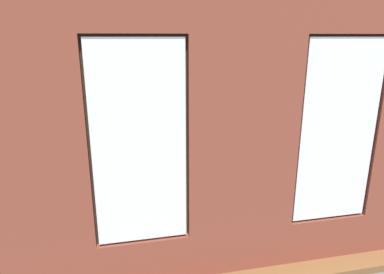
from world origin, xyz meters
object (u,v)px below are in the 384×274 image
(tv_flatscreen, at_px, (29,155))
(papasan_chair, at_px, (184,137))
(potted_plant_by_left_couch, at_px, (262,133))
(remote_gray, at_px, (154,164))
(remote_black, at_px, (180,162))
(coffee_table, at_px, (174,163))
(couch_left, at_px, (306,156))
(potted_plant_near_tv, at_px, (56,184))
(potted_plant_foreground_right, at_px, (68,135))
(potted_plant_between_couches, at_px, (293,188))
(cup_ceramic, at_px, (165,158))
(potted_plant_beside_window_right, at_px, (89,222))
(potted_plant_mid_room_small, at_px, (219,159))
(couch_by_window, at_px, (198,221))
(potted_plant_corner_near_left, at_px, (273,128))
(media_console, at_px, (34,190))
(remote_silver, at_px, (190,156))
(table_plant_small, at_px, (174,154))

(tv_flatscreen, relative_size, papasan_chair, 0.87)
(potted_plant_by_left_couch, bearing_deg, remote_gray, 27.49)
(remote_black, xyz_separation_m, papasan_chair, (-0.41, -1.63, 0.01))
(coffee_table, height_order, tv_flatscreen, tv_flatscreen)
(couch_left, relative_size, remote_black, 12.22)
(potted_plant_near_tv, bearing_deg, potted_plant_foreground_right, -85.77)
(couch_left, height_order, potted_plant_between_couches, potted_plant_between_couches)
(remote_black, relative_size, potted_plant_by_left_couch, 0.24)
(papasan_chair, bearing_deg, cup_ceramic, 64.16)
(potted_plant_beside_window_right, bearing_deg, potted_plant_mid_room_small, -134.05)
(tv_flatscreen, xyz_separation_m, potted_plant_near_tv, (-0.55, 0.92, -0.18))
(cup_ceramic, xyz_separation_m, potted_plant_foreground_right, (2.07, -1.72, 0.12))
(couch_by_window, height_order, potted_plant_corner_near_left, couch_by_window)
(potted_plant_near_tv, bearing_deg, potted_plant_beside_window_right, 119.41)
(couch_left, relative_size, remote_gray, 12.22)
(papasan_chair, distance_m, potted_plant_near_tv, 3.88)
(media_console, distance_m, potted_plant_foreground_right, 2.38)
(potted_plant_near_tv, xyz_separation_m, potted_plant_between_couches, (-3.43, 0.74, -0.07))
(couch_left, relative_size, potted_plant_beside_window_right, 1.58)
(couch_left, distance_m, potted_plant_by_left_couch, 1.54)
(remote_gray, bearing_deg, potted_plant_mid_room_small, -100.98)
(couch_by_window, xyz_separation_m, papasan_chair, (-0.54, -3.75, 0.12))
(couch_left, height_order, potted_plant_foreground_right, potted_plant_foreground_right)
(remote_gray, height_order, potted_plant_beside_window_right, potted_plant_beside_window_right)
(cup_ceramic, xyz_separation_m, remote_silver, (-0.54, -0.04, -0.03))
(cup_ceramic, xyz_separation_m, potted_plant_near_tv, (1.83, 1.54, 0.27))
(remote_silver, bearing_deg, potted_plant_between_couches, 138.66)
(remote_black, xyz_separation_m, remote_silver, (-0.27, -0.26, 0.00))
(couch_left, bearing_deg, table_plant_small, -92.80)
(cup_ceramic, bearing_deg, potted_plant_mid_room_small, -173.45)
(potted_plant_mid_room_small, bearing_deg, remote_gray, 14.08)
(potted_plant_foreground_right, bearing_deg, papasan_chair, 173.69)
(remote_black, distance_m, remote_silver, 0.38)
(couch_left, distance_m, remote_black, 2.80)
(coffee_table, xyz_separation_m, table_plant_small, (-0.00, 0.00, 0.20))
(remote_gray, height_order, potted_plant_near_tv, potted_plant_near_tv)
(cup_ceramic, height_order, potted_plant_near_tv, potted_plant_near_tv)
(media_console, relative_size, potted_plant_near_tv, 0.83)
(remote_silver, xyz_separation_m, potted_plant_by_left_couch, (-2.13, -1.25, 0.04))
(tv_flatscreen, bearing_deg, remote_gray, -169.42)
(media_console, bearing_deg, table_plant_small, -168.40)
(tv_flatscreen, height_order, potted_plant_mid_room_small, tv_flatscreen)
(couch_by_window, xyz_separation_m, potted_plant_between_couches, (-1.46, -0.06, 0.35))
(table_plant_small, xyz_separation_m, potted_plant_beside_window_right, (1.48, 2.35, -0.01))
(remote_gray, relative_size, papasan_chair, 0.15)
(remote_gray, height_order, papasan_chair, papasan_chair)
(coffee_table, distance_m, media_console, 2.60)
(potted_plant_between_couches, relative_size, potted_plant_beside_window_right, 1.01)
(remote_black, bearing_deg, couch_by_window, -177.62)
(table_plant_small, bearing_deg, tv_flatscreen, 11.54)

